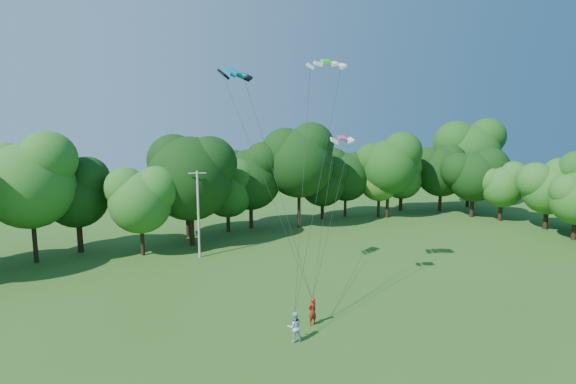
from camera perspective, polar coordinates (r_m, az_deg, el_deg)
utility_pole at (r=43.89m, az=-11.32°, el=-2.69°), size 1.60×0.69×8.45m
kite_flyer_left at (r=29.92m, az=3.10°, el=-14.88°), size 0.74×0.55×1.84m
kite_flyer_right at (r=27.87m, az=0.84°, el=-16.73°), size 1.05×0.92×1.83m
kite_teal at (r=34.06m, az=-6.87°, el=15.02°), size 2.82×1.91×0.69m
kite_green at (r=33.38m, az=4.80°, el=16.19°), size 3.04×2.29×0.46m
kite_pink at (r=32.49m, az=6.86°, el=6.84°), size 1.86×1.39×0.34m
tree_back_center at (r=47.82m, az=-12.38°, el=3.61°), size 9.68×9.68×14.09m
tree_back_east at (r=62.98m, az=11.53°, el=1.79°), size 6.04×6.04×8.78m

